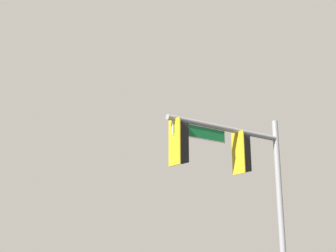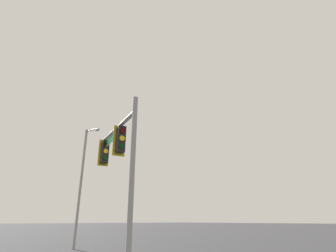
{
  "view_description": "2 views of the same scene",
  "coord_description": "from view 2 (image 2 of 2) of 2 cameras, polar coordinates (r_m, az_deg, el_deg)",
  "views": [
    {
      "loc": [
        7.25,
        2.26,
        1.93
      ],
      "look_at": [
        -2.64,
        -6.81,
        5.72
      ],
      "focal_mm": 50.0,
      "sensor_mm": 36.0,
      "label": 1
    },
    {
      "loc": [
        -13.51,
        -0.12,
        1.83
      ],
      "look_at": [
        -5.07,
        -7.45,
        5.88
      ],
      "focal_mm": 28.0,
      "sensor_mm": 36.0,
      "label": 2
    }
  ],
  "objects": [
    {
      "name": "signal_pole_near",
      "position": [
        11.06,
        -10.86,
        -5.59
      ],
      "size": [
        4.3,
        1.22,
        6.24
      ],
      "color": "gray",
      "rests_on": "ground_plane"
    },
    {
      "name": "street_lamp",
      "position": [
        20.5,
        -18.06,
        -10.56
      ],
      "size": [
        1.61,
        0.54,
        8.53
      ],
      "color": "gray",
      "rests_on": "ground_plane"
    }
  ]
}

